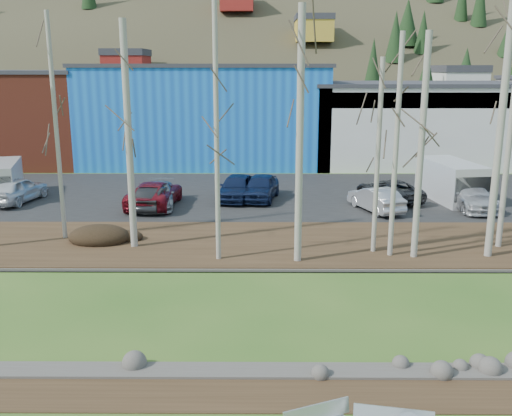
{
  "coord_description": "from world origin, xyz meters",
  "views": [
    {
      "loc": [
        -1.51,
        -10.77,
        8.01
      ],
      "look_at": [
        -1.64,
        11.56,
        2.5
      ],
      "focal_mm": 40.0,
      "sensor_mm": 36.0,
      "label": 1
    }
  ],
  "objects_px": {
    "car_9": "(236,187)",
    "car_5": "(376,199)",
    "car_6": "(389,190)",
    "van_white": "(453,181)",
    "car_1": "(154,198)",
    "car_7": "(469,196)",
    "car_0": "(17,190)",
    "car_8": "(237,187)",
    "car_2": "(154,194)",
    "car_3": "(158,195)",
    "car_4": "(261,187)"
  },
  "relations": [
    {
      "from": "car_9",
      "to": "car_5",
      "type": "bearing_deg",
      "value": -8.56
    },
    {
      "from": "car_6",
      "to": "van_white",
      "type": "relative_size",
      "value": 0.84
    },
    {
      "from": "car_1",
      "to": "car_7",
      "type": "xyz_separation_m",
      "value": [
        18.05,
        0.36,
        0.06
      ]
    },
    {
      "from": "car_1",
      "to": "van_white",
      "type": "bearing_deg",
      "value": -166.49
    },
    {
      "from": "car_7",
      "to": "car_0",
      "type": "bearing_deg",
      "value": 174.03
    },
    {
      "from": "car_7",
      "to": "van_white",
      "type": "height_order",
      "value": "van_white"
    },
    {
      "from": "car_0",
      "to": "car_6",
      "type": "bearing_deg",
      "value": -168.83
    },
    {
      "from": "car_8",
      "to": "car_2",
      "type": "bearing_deg",
      "value": -149.07
    },
    {
      "from": "car_3",
      "to": "car_4",
      "type": "relative_size",
      "value": 1.03
    },
    {
      "from": "car_6",
      "to": "car_9",
      "type": "relative_size",
      "value": 1.05
    },
    {
      "from": "car_6",
      "to": "car_7",
      "type": "relative_size",
      "value": 0.95
    },
    {
      "from": "car_9",
      "to": "car_8",
      "type": "bearing_deg",
      "value": 10.67
    },
    {
      "from": "car_0",
      "to": "car_2",
      "type": "relative_size",
      "value": 0.86
    },
    {
      "from": "car_0",
      "to": "car_6",
      "type": "distance_m",
      "value": 22.35
    },
    {
      "from": "car_2",
      "to": "car_6",
      "type": "height_order",
      "value": "car_2"
    },
    {
      "from": "car_6",
      "to": "van_white",
      "type": "bearing_deg",
      "value": 158.0
    },
    {
      "from": "car_0",
      "to": "car_4",
      "type": "bearing_deg",
      "value": -166.95
    },
    {
      "from": "car_3",
      "to": "car_6",
      "type": "xyz_separation_m",
      "value": [
        13.72,
        1.53,
        -0.01
      ]
    },
    {
      "from": "car_7",
      "to": "car_9",
      "type": "distance_m",
      "value": 13.61
    },
    {
      "from": "car_2",
      "to": "car_8",
      "type": "relative_size",
      "value": 1.18
    },
    {
      "from": "car_1",
      "to": "car_5",
      "type": "bearing_deg",
      "value": -175.45
    },
    {
      "from": "car_0",
      "to": "car_7",
      "type": "relative_size",
      "value": 0.91
    },
    {
      "from": "car_8",
      "to": "car_7",
      "type": "bearing_deg",
      "value": 1.87
    },
    {
      "from": "car_3",
      "to": "car_7",
      "type": "xyz_separation_m",
      "value": [
        17.93,
        -0.25,
        0.05
      ]
    },
    {
      "from": "car_6",
      "to": "van_white",
      "type": "distance_m",
      "value": 3.89
    },
    {
      "from": "car_8",
      "to": "van_white",
      "type": "relative_size",
      "value": 0.8
    },
    {
      "from": "car_5",
      "to": "car_8",
      "type": "bearing_deg",
      "value": -38.76
    },
    {
      "from": "car_4",
      "to": "car_7",
      "type": "bearing_deg",
      "value": 0.84
    },
    {
      "from": "car_1",
      "to": "van_white",
      "type": "distance_m",
      "value": 17.85
    },
    {
      "from": "car_4",
      "to": "car_7",
      "type": "xyz_separation_m",
      "value": [
        11.98,
        -2.08,
        -0.04
      ]
    },
    {
      "from": "car_8",
      "to": "van_white",
      "type": "bearing_deg",
      "value": 10.09
    },
    {
      "from": "car_4",
      "to": "car_6",
      "type": "distance_m",
      "value": 7.78
    },
    {
      "from": "car_6",
      "to": "car_9",
      "type": "height_order",
      "value": "car_9"
    },
    {
      "from": "van_white",
      "to": "car_4",
      "type": "bearing_deg",
      "value": 171.21
    },
    {
      "from": "car_4",
      "to": "car_5",
      "type": "bearing_deg",
      "value": -12.51
    },
    {
      "from": "car_3",
      "to": "car_8",
      "type": "xyz_separation_m",
      "value": [
        4.52,
        1.83,
        0.1
      ]
    },
    {
      "from": "car_8",
      "to": "car_1",
      "type": "bearing_deg",
      "value": -141.64
    },
    {
      "from": "car_3",
      "to": "van_white",
      "type": "distance_m",
      "value": 17.66
    },
    {
      "from": "car_5",
      "to": "car_6",
      "type": "bearing_deg",
      "value": -137.12
    },
    {
      "from": "car_2",
      "to": "car_7",
      "type": "relative_size",
      "value": 1.06
    },
    {
      "from": "car_3",
      "to": "car_5",
      "type": "height_order",
      "value": "car_5"
    },
    {
      "from": "car_1",
      "to": "car_2",
      "type": "relative_size",
      "value": 0.76
    },
    {
      "from": "car_3",
      "to": "van_white",
      "type": "height_order",
      "value": "van_white"
    },
    {
      "from": "car_2",
      "to": "car_4",
      "type": "relative_size",
      "value": 1.18
    },
    {
      "from": "car_0",
      "to": "van_white",
      "type": "bearing_deg",
      "value": -168.65
    },
    {
      "from": "car_8",
      "to": "van_white",
      "type": "xyz_separation_m",
      "value": [
        13.05,
        -0.13,
        0.4
      ]
    },
    {
      "from": "car_0",
      "to": "car_8",
      "type": "height_order",
      "value": "car_0"
    },
    {
      "from": "car_2",
      "to": "van_white",
      "type": "height_order",
      "value": "van_white"
    },
    {
      "from": "car_4",
      "to": "car_5",
      "type": "relative_size",
      "value": 1.09
    },
    {
      "from": "car_2",
      "to": "car_7",
      "type": "xyz_separation_m",
      "value": [
        18.16,
        -0.32,
        -0.01
      ]
    }
  ]
}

